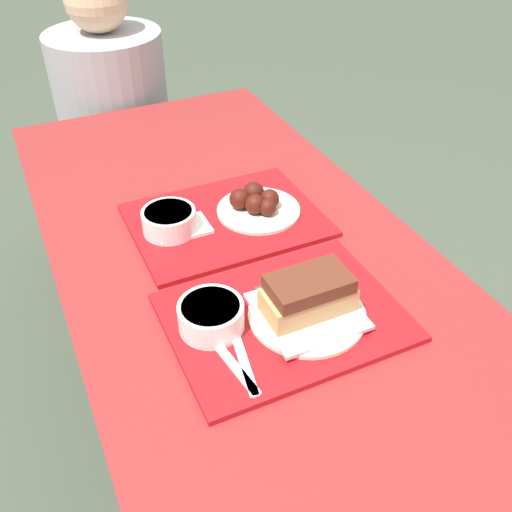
% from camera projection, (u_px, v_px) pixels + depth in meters
% --- Properties ---
extents(ground_plane, '(12.00, 12.00, 0.00)m').
position_uv_depth(ground_plane, '(254.00, 465.00, 1.65)').
color(ground_plane, '#424C3D').
extents(picnic_table, '(0.77, 1.80, 0.74)m').
position_uv_depth(picnic_table, '(253.00, 300.00, 1.25)').
color(picnic_table, maroon).
rests_on(picnic_table, ground_plane).
extents(picnic_bench_far, '(0.73, 0.28, 0.44)m').
position_uv_depth(picnic_bench_far, '(134.00, 178.00, 2.23)').
color(picnic_bench_far, maroon).
rests_on(picnic_bench_far, ground_plane).
extents(tray_near, '(0.43, 0.33, 0.01)m').
position_uv_depth(tray_near, '(284.00, 317.00, 1.06)').
color(tray_near, '#B21419').
rests_on(tray_near, picnic_table).
extents(tray_far, '(0.43, 0.33, 0.01)m').
position_uv_depth(tray_far, '(226.00, 220.00, 1.32)').
color(tray_far, '#B21419').
rests_on(tray_far, picnic_table).
extents(bowl_coleslaw_near, '(0.12, 0.12, 0.05)m').
position_uv_depth(bowl_coleslaw_near, '(211.00, 315.00, 1.02)').
color(bowl_coleslaw_near, white).
rests_on(bowl_coleslaw_near, tray_near).
extents(brisket_sandwich_plate, '(0.22, 0.22, 0.09)m').
position_uv_depth(brisket_sandwich_plate, '(308.00, 301.00, 1.04)').
color(brisket_sandwich_plate, beige).
rests_on(brisket_sandwich_plate, tray_near).
extents(plastic_fork_near, '(0.04, 0.17, 0.00)m').
position_uv_depth(plastic_fork_near, '(231.00, 362.00, 0.97)').
color(plastic_fork_near, white).
rests_on(plastic_fork_near, tray_near).
extents(plastic_knife_near, '(0.05, 0.17, 0.00)m').
position_uv_depth(plastic_knife_near, '(242.00, 357.00, 0.97)').
color(plastic_knife_near, white).
rests_on(plastic_knife_near, tray_near).
extents(condiment_packet, '(0.04, 0.03, 0.01)m').
position_uv_depth(condiment_packet, '(266.00, 290.00, 1.11)').
color(condiment_packet, '#3F3F47').
rests_on(condiment_packet, tray_near).
extents(bowl_coleslaw_far, '(0.12, 0.12, 0.05)m').
position_uv_depth(bowl_coleslaw_far, '(169.00, 220.00, 1.26)').
color(bowl_coleslaw_far, white).
rests_on(bowl_coleslaw_far, tray_far).
extents(wings_plate_far, '(0.19, 0.19, 0.06)m').
position_uv_depth(wings_plate_far, '(257.00, 203.00, 1.32)').
color(wings_plate_far, beige).
rests_on(wings_plate_far, tray_far).
extents(napkin_far, '(0.12, 0.08, 0.01)m').
position_uv_depth(napkin_far, '(182.00, 228.00, 1.27)').
color(napkin_far, white).
rests_on(napkin_far, tray_far).
extents(person_seated_across, '(0.39, 0.39, 0.69)m').
position_uv_depth(person_seated_across, '(111.00, 93.00, 2.00)').
color(person_seated_across, '#9E9EA3').
rests_on(person_seated_across, picnic_bench_far).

